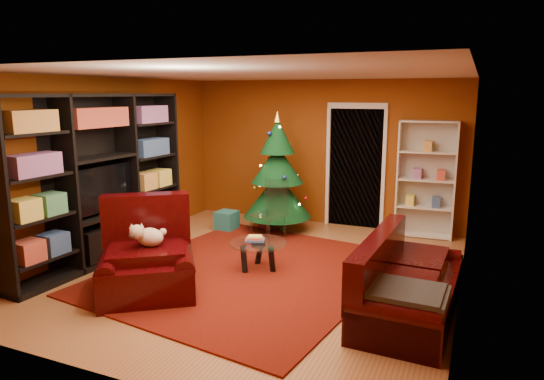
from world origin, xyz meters
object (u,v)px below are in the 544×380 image
at_px(media_unit, 98,179).
at_px(sofa, 411,276).
at_px(gift_box_green, 278,221).
at_px(christmas_tree, 277,173).
at_px(coffee_table, 258,256).
at_px(acrylic_chair, 268,216).
at_px(dog, 150,237).
at_px(gift_box_teal, 227,221).
at_px(rug, 249,272).
at_px(gift_box_red, 266,223).
at_px(white_bookshelf, 426,180).
at_px(armchair, 147,257).

distance_m(media_unit, sofa, 4.36).
bearing_deg(gift_box_green, christmas_tree, -70.00).
bearing_deg(coffee_table, acrylic_chair, 107.67).
bearing_deg(dog, gift_box_green, 48.49).
bearing_deg(gift_box_teal, christmas_tree, 20.72).
xyz_separation_m(dog, sofa, (2.95, 0.62, -0.25)).
relative_size(rug, christmas_tree, 1.81).
xyz_separation_m(gift_box_green, acrylic_chair, (0.18, -0.84, 0.32)).
bearing_deg(gift_box_red, rug, -72.27).
height_order(christmas_tree, dog, christmas_tree).
bearing_deg(gift_box_teal, acrylic_chair, -23.02).
xyz_separation_m(christmas_tree, white_bookshelf, (2.38, 0.64, -0.05)).
distance_m(gift_box_teal, coffee_table, 2.08).
height_order(armchair, sofa, armchair).
height_order(rug, white_bookshelf, white_bookshelf).
relative_size(gift_box_red, sofa, 0.11).
relative_size(christmas_tree, acrylic_chair, 2.30).
distance_m(rug, coffee_table, 0.25).
height_order(white_bookshelf, coffee_table, white_bookshelf).
xyz_separation_m(rug, white_bookshelf, (1.94, 2.67, 0.95)).
bearing_deg(gift_box_red, gift_box_teal, -151.24).
relative_size(gift_box_teal, sofa, 0.17).
distance_m(dog, acrylic_chair, 2.39).
bearing_deg(white_bookshelf, rug, -128.80).
xyz_separation_m(gift_box_teal, armchair, (0.45, -2.80, 0.29)).
xyz_separation_m(white_bookshelf, coffee_table, (-1.86, -2.53, -0.76)).
bearing_deg(gift_box_red, gift_box_green, 26.10).
bearing_deg(armchair, sofa, -22.52).
bearing_deg(gift_box_green, gift_box_red, -153.90).
bearing_deg(christmas_tree, coffee_table, -74.80).
xyz_separation_m(gift_box_teal, white_bookshelf, (3.21, 0.95, 0.80)).
bearing_deg(acrylic_chair, gift_box_teal, 174.82).
bearing_deg(sofa, gift_box_teal, 60.50).
height_order(rug, dog, dog).
relative_size(christmas_tree, coffee_table, 2.67).
distance_m(rug, media_unit, 2.48).
height_order(gift_box_green, acrylic_chair, acrylic_chair).
bearing_deg(gift_box_red, acrylic_chair, -64.34).
bearing_deg(armchair, dog, 45.00).
distance_m(white_bookshelf, sofa, 3.12).
relative_size(gift_box_red, acrylic_chair, 0.24).
bearing_deg(dog, gift_box_red, 51.61).
bearing_deg(sofa, acrylic_chair, 57.36).
height_order(gift_box_teal, dog, dog).
relative_size(gift_box_teal, gift_box_green, 1.22).
relative_size(sofa, acrylic_chair, 2.21).
bearing_deg(rug, white_bookshelf, 54.06).
bearing_deg(christmas_tree, gift_box_red, 174.09).
height_order(coffee_table, acrylic_chair, acrylic_chair).
xyz_separation_m(gift_box_red, coffee_table, (0.73, -1.92, 0.10)).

